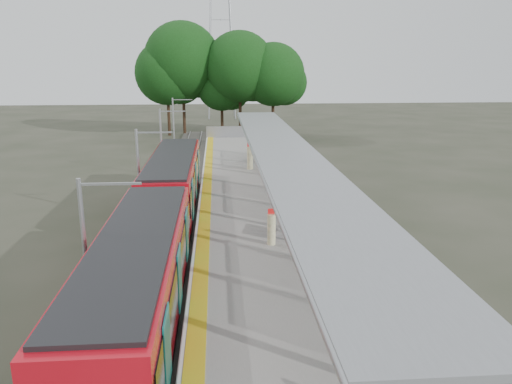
{
  "coord_description": "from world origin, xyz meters",
  "views": [
    {
      "loc": [
        -1.79,
        -9.02,
        9.08
      ],
      "look_at": [
        0.19,
        16.55,
        2.3
      ],
      "focal_mm": 35.0,
      "sensor_mm": 36.0,
      "label": 1
    }
  ],
  "objects_px": {
    "train": "(161,216)",
    "bench_mid": "(287,226)",
    "bench_far": "(266,157)",
    "info_pillar_near": "(271,229)",
    "info_pillar_far": "(250,158)",
    "litter_bin": "(305,251)"
  },
  "relations": [
    {
      "from": "train",
      "to": "bench_mid",
      "type": "distance_m",
      "value": 5.92
    },
    {
      "from": "bench_far",
      "to": "info_pillar_near",
      "type": "bearing_deg",
      "value": -93.39
    },
    {
      "from": "bench_far",
      "to": "train",
      "type": "bearing_deg",
      "value": -109.57
    },
    {
      "from": "train",
      "to": "info_pillar_far",
      "type": "xyz_separation_m",
      "value": [
        5.15,
        14.96,
        -0.17
      ]
    },
    {
      "from": "info_pillar_far",
      "to": "info_pillar_near",
      "type": "bearing_deg",
      "value": -103.6
    },
    {
      "from": "info_pillar_far",
      "to": "train",
      "type": "bearing_deg",
      "value": -122.23
    },
    {
      "from": "bench_far",
      "to": "info_pillar_far",
      "type": "bearing_deg",
      "value": -120.73
    },
    {
      "from": "info_pillar_near",
      "to": "info_pillar_far",
      "type": "xyz_separation_m",
      "value": [
        0.1,
        16.25,
        0.15
      ]
    },
    {
      "from": "bench_mid",
      "to": "litter_bin",
      "type": "height_order",
      "value": "bench_mid"
    },
    {
      "from": "info_pillar_far",
      "to": "litter_bin",
      "type": "relative_size",
      "value": 2.23
    },
    {
      "from": "info_pillar_near",
      "to": "litter_bin",
      "type": "xyz_separation_m",
      "value": [
        1.16,
        -2.09,
        -0.27
      ]
    },
    {
      "from": "bench_mid",
      "to": "info_pillar_near",
      "type": "xyz_separation_m",
      "value": [
        -0.85,
        -0.98,
        0.2
      ]
    },
    {
      "from": "train",
      "to": "litter_bin",
      "type": "distance_m",
      "value": 7.09
    },
    {
      "from": "train",
      "to": "info_pillar_far",
      "type": "distance_m",
      "value": 15.83
    },
    {
      "from": "info_pillar_near",
      "to": "info_pillar_far",
      "type": "relative_size",
      "value": 0.83
    },
    {
      "from": "litter_bin",
      "to": "bench_far",
      "type": "bearing_deg",
      "value": 89.04
    },
    {
      "from": "train",
      "to": "info_pillar_far",
      "type": "height_order",
      "value": "train"
    },
    {
      "from": "bench_mid",
      "to": "info_pillar_far",
      "type": "distance_m",
      "value": 15.29
    },
    {
      "from": "bench_mid",
      "to": "info_pillar_near",
      "type": "height_order",
      "value": "info_pillar_near"
    },
    {
      "from": "info_pillar_near",
      "to": "litter_bin",
      "type": "distance_m",
      "value": 2.41
    },
    {
      "from": "bench_far",
      "to": "info_pillar_near",
      "type": "distance_m",
      "value": 18.57
    },
    {
      "from": "train",
      "to": "bench_far",
      "type": "relative_size",
      "value": 19.37
    }
  ]
}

